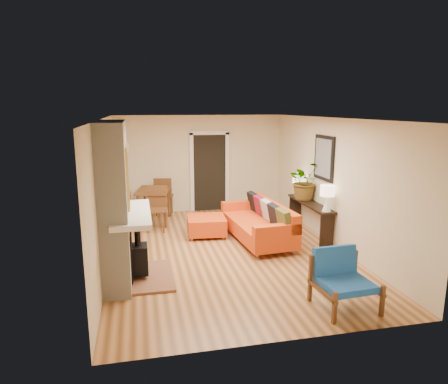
% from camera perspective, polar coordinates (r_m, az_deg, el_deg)
% --- Properties ---
extents(room_shell, '(6.50, 6.50, 6.50)m').
position_cam_1_polar(room_shell, '(10.39, 0.41, 3.38)').
color(room_shell, tan).
rests_on(room_shell, ground).
extents(fireplace, '(1.09, 1.68, 2.60)m').
position_cam_1_polar(fireplace, '(6.59, -14.98, -2.13)').
color(fireplace, white).
rests_on(fireplace, ground).
extents(sofa, '(1.13, 2.29, 0.88)m').
position_cam_1_polar(sofa, '(8.60, 5.30, -4.37)').
color(sofa, silver).
rests_on(sofa, ground).
extents(ottoman, '(0.90, 0.90, 0.42)m').
position_cam_1_polar(ottoman, '(8.91, -2.53, -4.69)').
color(ottoman, silver).
rests_on(ottoman, ground).
extents(blue_chair, '(0.83, 0.82, 0.82)m').
position_cam_1_polar(blue_chair, '(6.07, 16.42, -11.41)').
color(blue_chair, brown).
rests_on(blue_chair, ground).
extents(dining_table, '(1.04, 1.93, 1.02)m').
position_cam_1_polar(dining_table, '(9.95, -9.56, -0.54)').
color(dining_table, brown).
rests_on(dining_table, ground).
extents(console_table, '(0.34, 1.85, 0.72)m').
position_cam_1_polar(console_table, '(9.13, 12.20, -2.37)').
color(console_table, black).
rests_on(console_table, ground).
extents(lamp_near, '(0.30, 0.30, 0.54)m').
position_cam_1_polar(lamp_near, '(8.34, 14.54, -0.42)').
color(lamp_near, white).
rests_on(lamp_near, console_table).
extents(lamp_far, '(0.30, 0.30, 0.54)m').
position_cam_1_polar(lamp_far, '(9.65, 10.64, 1.42)').
color(lamp_far, white).
rests_on(lamp_far, console_table).
extents(houseplant, '(0.92, 0.83, 0.88)m').
position_cam_1_polar(houseplant, '(9.28, 11.52, 1.61)').
color(houseplant, '#1E5919').
rests_on(houseplant, console_table).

